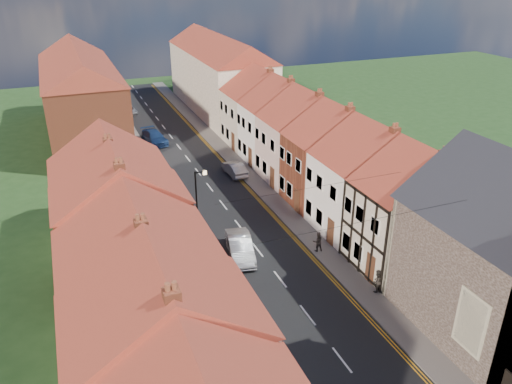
{
  "coord_description": "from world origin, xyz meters",
  "views": [
    {
      "loc": [
        -11.87,
        -11.15,
        19.49
      ],
      "look_at": [
        0.87,
        20.49,
        3.5
      ],
      "focal_mm": 35.0,
      "sensor_mm": 36.0,
      "label": 1
    }
  ],
  "objects_px": {
    "lamppost": "(198,205)",
    "car_mid": "(240,247)",
    "car_mid_b": "(235,169)",
    "car_far": "(154,137)",
    "car_distant": "(129,110)",
    "pedestrian_right": "(377,281)",
    "pedestrian_right_b": "(318,242)"
  },
  "relations": [
    {
      "from": "car_mid_b",
      "to": "car_distant",
      "type": "bearing_deg",
      "value": -78.93
    },
    {
      "from": "lamppost",
      "to": "pedestrian_right",
      "type": "distance_m",
      "value": 13.38
    },
    {
      "from": "lamppost",
      "to": "car_mid",
      "type": "distance_m",
      "value": 4.29
    },
    {
      "from": "lamppost",
      "to": "car_mid",
      "type": "height_order",
      "value": "lamppost"
    },
    {
      "from": "lamppost",
      "to": "car_distant",
      "type": "relative_size",
      "value": 1.57
    },
    {
      "from": "car_mid_b",
      "to": "car_far",
      "type": "bearing_deg",
      "value": -68.79
    },
    {
      "from": "car_mid",
      "to": "car_mid_b",
      "type": "bearing_deg",
      "value": 82.84
    },
    {
      "from": "lamppost",
      "to": "car_mid",
      "type": "relative_size",
      "value": 1.29
    },
    {
      "from": "car_mid",
      "to": "car_mid_b",
      "type": "xyz_separation_m",
      "value": [
        4.7,
        14.32,
        -0.12
      ]
    },
    {
      "from": "lamppost",
      "to": "car_far",
      "type": "height_order",
      "value": "lamppost"
    },
    {
      "from": "lamppost",
      "to": "pedestrian_right_b",
      "type": "relative_size",
      "value": 3.96
    },
    {
      "from": "lamppost",
      "to": "car_far",
      "type": "relative_size",
      "value": 1.23
    },
    {
      "from": "car_distant",
      "to": "car_mid_b",
      "type": "relative_size",
      "value": 0.97
    },
    {
      "from": "car_far",
      "to": "pedestrian_right",
      "type": "height_order",
      "value": "pedestrian_right"
    },
    {
      "from": "pedestrian_right",
      "to": "pedestrian_right_b",
      "type": "height_order",
      "value": "pedestrian_right"
    },
    {
      "from": "pedestrian_right",
      "to": "car_mid_b",
      "type": "distance_m",
      "value": 21.71
    },
    {
      "from": "car_far",
      "to": "lamppost",
      "type": "bearing_deg",
      "value": -103.05
    },
    {
      "from": "pedestrian_right",
      "to": "pedestrian_right_b",
      "type": "relative_size",
      "value": 1.03
    },
    {
      "from": "car_mid",
      "to": "car_mid_b",
      "type": "relative_size",
      "value": 1.18
    },
    {
      "from": "lamppost",
      "to": "car_mid_b",
      "type": "xyz_separation_m",
      "value": [
        7.01,
        12.0,
        -2.89
      ]
    },
    {
      "from": "car_far",
      "to": "car_distant",
      "type": "distance_m",
      "value": 13.55
    },
    {
      "from": "car_distant",
      "to": "pedestrian_right",
      "type": "relative_size",
      "value": 2.46
    },
    {
      "from": "pedestrian_right_b",
      "to": "car_mid",
      "type": "bearing_deg",
      "value": -6.31
    },
    {
      "from": "car_mid",
      "to": "car_mid_b",
      "type": "distance_m",
      "value": 15.07
    },
    {
      "from": "car_far",
      "to": "car_distant",
      "type": "relative_size",
      "value": 1.27
    },
    {
      "from": "lamppost",
      "to": "car_mid_b",
      "type": "height_order",
      "value": "lamppost"
    },
    {
      "from": "car_far",
      "to": "car_distant",
      "type": "bearing_deg",
      "value": 84.17
    },
    {
      "from": "car_distant",
      "to": "car_mid_b",
      "type": "distance_m",
      "value": 26.63
    },
    {
      "from": "lamppost",
      "to": "car_mid",
      "type": "xyz_separation_m",
      "value": [
        2.31,
        -2.32,
        -2.77
      ]
    },
    {
      "from": "pedestrian_right",
      "to": "pedestrian_right_b",
      "type": "bearing_deg",
      "value": -92.3
    },
    {
      "from": "car_mid",
      "to": "pedestrian_right_b",
      "type": "xyz_separation_m",
      "value": [
        5.45,
        -1.54,
        0.11
      ]
    },
    {
      "from": "car_distant",
      "to": "car_far",
      "type": "bearing_deg",
      "value": -90.92
    }
  ]
}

